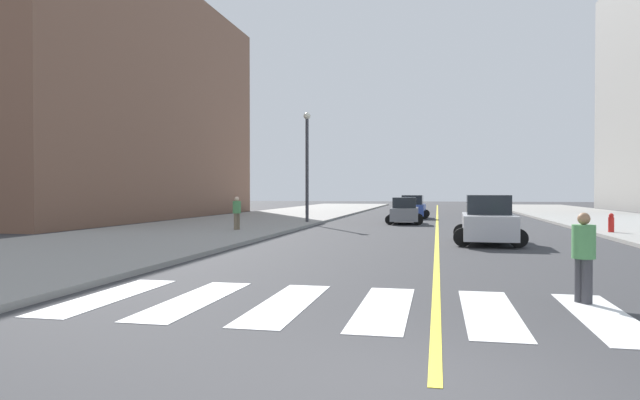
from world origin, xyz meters
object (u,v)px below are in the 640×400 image
object	(u,v)px
pedestrian_crossing	(584,253)
street_lamp	(307,157)
fire_hydrant	(611,223)
car_blue_nearest	(413,208)
car_gray_second	(405,211)
car_silver_third	(488,221)
pedestrian_walking_west	(237,211)

from	to	relation	value
pedestrian_crossing	street_lamp	world-z (taller)	street_lamp
fire_hydrant	car_blue_nearest	bearing A→B (deg)	123.35
car_gray_second	car_silver_third	world-z (taller)	car_silver_third
car_gray_second	pedestrian_walking_west	world-z (taller)	pedestrian_walking_west
car_blue_nearest	street_lamp	xyz separation A→B (m)	(-6.16, -9.05, 3.40)
car_gray_second	pedestrian_crossing	distance (m)	25.49
pedestrian_walking_west	car_blue_nearest	bearing A→B (deg)	178.09
car_silver_third	street_lamp	world-z (taller)	street_lamp
pedestrian_crossing	pedestrian_walking_west	bearing A→B (deg)	-171.73
pedestrian_crossing	street_lamp	size ratio (longest dim) A/B	0.24
car_blue_nearest	car_silver_third	size ratio (longest dim) A/B	0.92
car_blue_nearest	car_gray_second	bearing A→B (deg)	-90.30
fire_hydrant	street_lamp	bearing A→B (deg)	159.87
car_blue_nearest	pedestrian_walking_west	xyz separation A→B (m)	(-7.96, -16.81, 0.23)
car_silver_third	fire_hydrant	bearing A→B (deg)	-135.64
car_gray_second	fire_hydrant	world-z (taller)	car_gray_second
car_blue_nearest	fire_hydrant	world-z (taller)	car_blue_nearest
pedestrian_walking_west	street_lamp	world-z (taller)	street_lamp
car_gray_second	car_silver_third	size ratio (longest dim) A/B	0.87
car_blue_nearest	pedestrian_crossing	xyz separation A→B (m)	(4.48, -32.45, 0.10)
car_gray_second	car_silver_third	xyz separation A→B (m)	(3.99, -13.06, 0.11)
pedestrian_crossing	pedestrian_walking_west	distance (m)	19.98
pedestrian_crossing	fire_hydrant	bearing A→B (deg)	132.90
pedestrian_walking_west	street_lamp	xyz separation A→B (m)	(1.80, 7.76, 3.17)
car_silver_third	fire_hydrant	size ratio (longest dim) A/B	4.88
car_silver_third	street_lamp	distance (m)	15.50
car_blue_nearest	pedestrian_walking_west	bearing A→B (deg)	-114.09
street_lamp	fire_hydrant	bearing A→B (deg)	-20.13
pedestrian_walking_west	fire_hydrant	xyz separation A→B (m)	(17.76, 1.91, -0.48)
pedestrian_crossing	pedestrian_walking_west	size ratio (longest dim) A/B	1.02
car_blue_nearest	street_lamp	distance (m)	11.46
car_gray_second	pedestrian_walking_west	bearing A→B (deg)	-131.14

